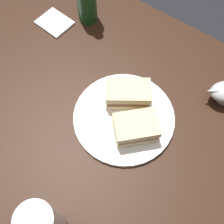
# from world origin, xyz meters

# --- Properties ---
(ground_plane) EXTENTS (6.00, 6.00, 0.00)m
(ground_plane) POSITION_xyz_m (0.00, 0.00, 0.00)
(ground_plane) COLOR black
(dining_table) EXTENTS (1.28, 0.91, 0.71)m
(dining_table) POSITION_xyz_m (0.00, 0.00, 0.35)
(dining_table) COLOR black
(dining_table) RESTS_ON ground
(plate) EXTENTS (0.29, 0.29, 0.01)m
(plate) POSITION_xyz_m (-0.06, -0.03, 0.71)
(plate) COLOR white
(plate) RESTS_ON dining_table
(sandwich_half_left) EXTENTS (0.14, 0.14, 0.06)m
(sandwich_half_left) POSITION_xyz_m (-0.11, -0.01, 0.75)
(sandwich_half_left) COLOR beige
(sandwich_half_left) RESTS_ON plate
(sandwich_half_right) EXTENTS (0.14, 0.13, 0.06)m
(sandwich_half_right) POSITION_xyz_m (-0.04, -0.08, 0.75)
(sandwich_half_right) COLOR beige
(sandwich_half_right) RESTS_ON plate
(potato_wedge_front) EXTENTS (0.05, 0.03, 0.02)m
(potato_wedge_front) POSITION_xyz_m (-0.07, -0.12, 0.73)
(potato_wedge_front) COLOR gold
(potato_wedge_front) RESTS_ON plate
(potato_wedge_middle) EXTENTS (0.02, 0.05, 0.02)m
(potato_wedge_middle) POSITION_xyz_m (-0.09, -0.07, 0.73)
(potato_wedge_middle) COLOR #B77F33
(potato_wedge_middle) RESTS_ON plate
(potato_wedge_back) EXTENTS (0.04, 0.05, 0.01)m
(potato_wedge_back) POSITION_xyz_m (-0.13, -0.06, 0.73)
(potato_wedge_back) COLOR gold
(potato_wedge_back) RESTS_ON plate
(potato_wedge_left_edge) EXTENTS (0.03, 0.05, 0.02)m
(potato_wedge_left_edge) POSITION_xyz_m (-0.06, -0.11, 0.73)
(potato_wedge_left_edge) COLOR #AD702D
(potato_wedge_left_edge) RESTS_ON plate
(pint_glass) EXTENTS (0.08, 0.08, 0.17)m
(pint_glass) POSITION_xyz_m (-0.08, 0.30, 0.78)
(pint_glass) COLOR white
(pint_glass) RESTS_ON dining_table
(napkin) EXTENTS (0.12, 0.10, 0.01)m
(napkin) POSITION_xyz_m (0.34, -0.19, 0.71)
(napkin) COLOR white
(napkin) RESTS_ON dining_table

